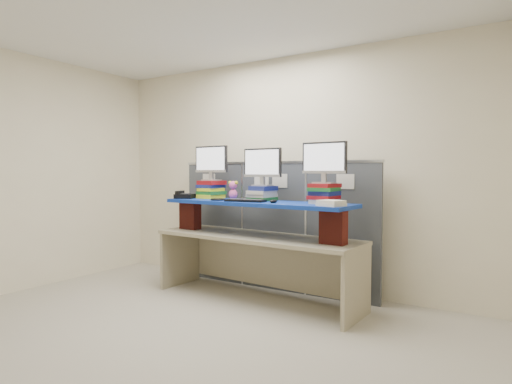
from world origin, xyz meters
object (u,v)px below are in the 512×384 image
Objects in this scene: monitor_right at (324,160)px; desk_phone at (184,196)px; desk at (256,248)px; keyboard at (245,200)px; monitor_left at (211,161)px; blue_board at (256,203)px; monitor_center at (262,165)px.

monitor_right is 1.76× the size of desk_phone.
keyboard reaches higher than desk.
desk_phone is at bearing -136.16° from monitor_left.
blue_board is at bearing -171.07° from monitor_right.
blue_board is 8.03× the size of desk_phone.
monitor_right is 0.94m from keyboard.
monitor_left reaches higher than desk_phone.
monitor_right reaches higher than keyboard.
desk is 1.22m from monitor_left.
monitor_left is (-0.74, 0.16, 0.96)m from desk.
monitor_left is 1.06× the size of keyboard.
monitor_center is (0.01, 0.12, 0.91)m from desk.
keyboard is (-0.05, -0.13, 0.03)m from blue_board.
desk is at bearing -9.00° from monitor_left.
monitor_center is at bearing 180.00° from monitor_right.
monitor_center is (0.01, 0.12, 0.42)m from blue_board.
monitor_center reaches higher than desk_phone.
monitor_right reaches higher than desk_phone.
monitor_center is at bearing 0.00° from monitor_left.
monitor_left is (-0.74, 0.16, 0.47)m from blue_board.
desk_phone is (-0.98, -0.04, 0.05)m from blue_board.
keyboard reaches higher than blue_board.
monitor_center reaches higher than blue_board.
desk is at bearing -91.48° from monitor_center.
monitor_center is 0.46m from keyboard.
monitor_left is at bearing -180.00° from monitor_center.
keyboard is (0.69, -0.30, -0.44)m from monitor_left.
keyboard is 1.66× the size of desk_phone.
desk_phone is at bearing -173.91° from blue_board.
desk is 5.29× the size of keyboard.
blue_board is at bearing -118.42° from desk.
desk is at bearing -171.07° from monitor_right.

